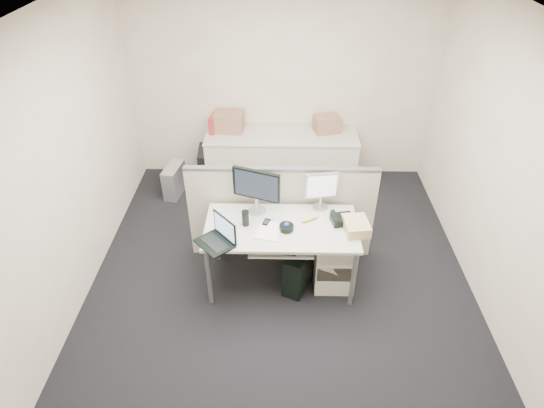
{
  "coord_description": "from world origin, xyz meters",
  "views": [
    {
      "loc": [
        -0.03,
        -3.48,
        3.5
      ],
      "look_at": [
        -0.09,
        0.15,
        0.89
      ],
      "focal_mm": 30.0,
      "sensor_mm": 36.0,
      "label": 1
    }
  ],
  "objects_px": {
    "desk": "(281,232)",
    "laptop": "(214,234)",
    "desk_phone": "(342,219)",
    "monitor_main": "(256,192)"
  },
  "relations": [
    {
      "from": "desk",
      "to": "laptop",
      "type": "height_order",
      "value": "laptop"
    },
    {
      "from": "monitor_main",
      "to": "laptop",
      "type": "relative_size",
      "value": 1.44
    },
    {
      "from": "laptop",
      "to": "desk_phone",
      "type": "bearing_deg",
      "value": 64.72
    },
    {
      "from": "laptop",
      "to": "desk_phone",
      "type": "distance_m",
      "value": 1.28
    },
    {
      "from": "desk",
      "to": "laptop",
      "type": "xyz_separation_m",
      "value": [
        -0.62,
        -0.28,
        0.19
      ]
    },
    {
      "from": "desk",
      "to": "desk_phone",
      "type": "relative_size",
      "value": 7.16
    },
    {
      "from": "desk",
      "to": "monitor_main",
      "type": "height_order",
      "value": "monitor_main"
    },
    {
      "from": "monitor_main",
      "to": "laptop",
      "type": "xyz_separation_m",
      "value": [
        -0.37,
        -0.52,
        -0.12
      ]
    },
    {
      "from": "desk",
      "to": "laptop",
      "type": "bearing_deg",
      "value": -155.7
    },
    {
      "from": "desk_phone",
      "to": "desk",
      "type": "bearing_deg",
      "value": 176.1
    }
  ]
}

